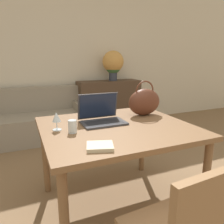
% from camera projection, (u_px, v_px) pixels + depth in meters
% --- Properties ---
extents(wall_back, '(10.00, 0.06, 2.70)m').
position_uv_depth(wall_back, '(65.00, 55.00, 3.99)').
color(wall_back, beige).
rests_on(wall_back, ground_plane).
extents(dining_table, '(1.21, 1.07, 0.76)m').
position_uv_depth(dining_table, '(116.00, 135.00, 1.84)').
color(dining_table, brown).
rests_on(dining_table, ground_plane).
extents(couch, '(1.93, 0.81, 0.82)m').
position_uv_depth(couch, '(29.00, 122.00, 3.57)').
color(couch, gray).
rests_on(couch, ground_plane).
extents(sideboard, '(1.19, 0.40, 0.89)m').
position_uv_depth(sideboard, '(109.00, 104.00, 4.22)').
color(sideboard, '#4C3828').
rests_on(sideboard, ground_plane).
extents(laptop, '(0.37, 0.28, 0.24)m').
position_uv_depth(laptop, '(101.00, 115.00, 1.91)').
color(laptop, '#38383D').
rests_on(laptop, dining_table).
extents(drinking_glass, '(0.06, 0.06, 0.10)m').
position_uv_depth(drinking_glass, '(72.00, 126.00, 1.63)').
color(drinking_glass, silver).
rests_on(drinking_glass, dining_table).
extents(wine_glass, '(0.07, 0.07, 0.15)m').
position_uv_depth(wine_glass, '(56.00, 118.00, 1.68)').
color(wine_glass, silver).
rests_on(wine_glass, dining_table).
extents(handbag, '(0.33, 0.16, 0.34)m').
position_uv_depth(handbag, '(144.00, 102.00, 2.12)').
color(handbag, '#592D1E').
rests_on(handbag, dining_table).
extents(flower_vase, '(0.40, 0.40, 0.55)m').
position_uv_depth(flower_vase, '(113.00, 63.00, 4.06)').
color(flower_vase, '#333847').
rests_on(flower_vase, sideboard).
extents(book, '(0.20, 0.19, 0.02)m').
position_uv_depth(book, '(100.00, 146.00, 1.36)').
color(book, beige).
rests_on(book, dining_table).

